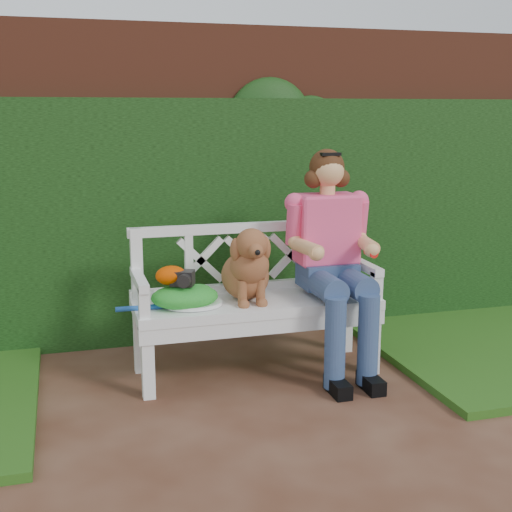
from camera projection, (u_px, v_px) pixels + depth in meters
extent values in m
plane|color=#462315|center=(263.00, 440.00, 3.43)|extent=(60.00, 60.00, 0.00)
cube|color=brown|center=(189.00, 183.00, 4.98)|extent=(10.00, 0.30, 2.20)
cube|color=#265B1F|center=(196.00, 221.00, 4.83)|extent=(10.00, 0.18, 1.70)
cube|color=black|center=(182.00, 278.00, 3.99)|extent=(0.16, 0.14, 0.09)
ellipsoid|color=#C93E00|center=(171.00, 275.00, 4.00)|extent=(0.21, 0.18, 0.11)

